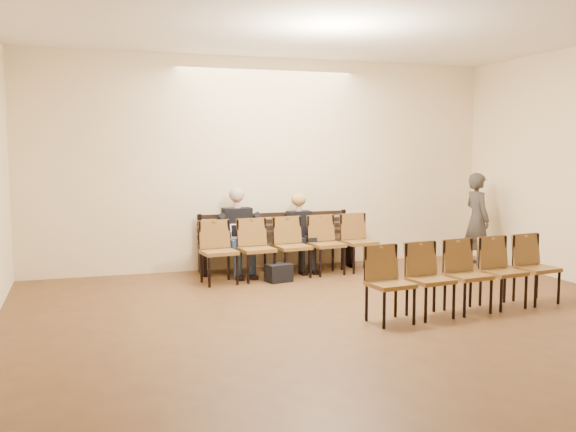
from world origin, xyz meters
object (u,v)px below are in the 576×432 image
object	(u,v)px
water_bottle	(314,237)
chair_row_back	(468,276)
bag	(279,273)
seated_man	(239,231)
bench	(278,256)
passerby	(477,212)
chair_row_front	(293,247)
seated_woman	(301,236)
laptop	(243,241)

from	to	relation	value
water_bottle	chair_row_back	xyz separation A→B (m)	(0.88, -3.05, -0.12)
bag	seated_man	bearing A→B (deg)	117.87
bench	water_bottle	distance (m)	0.70
passerby	chair_row_front	distance (m)	3.40
bag	chair_row_front	world-z (taller)	chair_row_front
seated_woman	chair_row_front	distance (m)	0.63
laptop	water_bottle	size ratio (longest dim) A/B	1.37
water_bottle	chair_row_front	xyz separation A→B (m)	(-0.48, -0.33, -0.09)
bench	bag	distance (m)	0.97
bench	seated_man	size ratio (longest dim) A/B	1.89
water_bottle	bag	bearing A→B (deg)	-142.78
laptop	water_bottle	distance (m)	1.20
seated_woman	seated_man	bearing A→B (deg)	180.00
water_bottle	bag	distance (m)	1.08
bench	water_bottle	size ratio (longest dim) A/B	11.15
bench	laptop	size ratio (longest dim) A/B	8.12
bench	chair_row_front	distance (m)	0.70
laptop	chair_row_back	world-z (taller)	chair_row_back
bench	seated_woman	xyz separation A→B (m)	(0.36, -0.12, 0.35)
seated_man	seated_woman	xyz separation A→B (m)	(1.06, 0.00, -0.11)
water_bottle	chair_row_front	size ratio (longest dim) A/B	0.08
chair_row_back	bench	bearing A→B (deg)	105.37
laptop	passerby	distance (m)	4.12
chair_row_front	seated_woman	bearing A→B (deg)	52.63
passerby	laptop	bearing A→B (deg)	88.74
seated_woman	chair_row_back	xyz separation A→B (m)	(1.04, -3.25, -0.13)
seated_man	bench	bearing A→B (deg)	9.81
bench	passerby	world-z (taller)	passerby
water_bottle	laptop	bearing A→B (deg)	-179.61
passerby	chair_row_front	world-z (taller)	passerby
seated_woman	water_bottle	distance (m)	0.26
seated_man	chair_row_back	world-z (taller)	seated_man
seated_man	seated_woman	size ratio (longest dim) A/B	1.20
passerby	chair_row_back	distance (m)	3.46
bench	seated_man	xyz separation A→B (m)	(-0.69, -0.12, 0.46)
seated_man	seated_woman	bearing A→B (deg)	0.00
bench	seated_man	world-z (taller)	seated_man
seated_woman	chair_row_front	size ratio (longest dim) A/B	0.40
seated_man	chair_row_back	bearing A→B (deg)	-57.23
chair_row_front	chair_row_back	distance (m)	3.04
bench	laptop	world-z (taller)	laptop
passerby	chair_row_back	xyz separation A→B (m)	(-2.02, -2.77, -0.47)
chair_row_back	water_bottle	bearing A→B (deg)	98.86
water_bottle	passerby	size ratio (longest dim) A/B	0.13
seated_woman	water_bottle	size ratio (longest dim) A/B	4.92
seated_man	laptop	size ratio (longest dim) A/B	4.29
seated_man	seated_woman	distance (m)	1.06
seated_woman	passerby	xyz separation A→B (m)	(3.06, -0.48, 0.34)
seated_man	passerby	size ratio (longest dim) A/B	0.75
bag	chair_row_back	distance (m)	2.98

